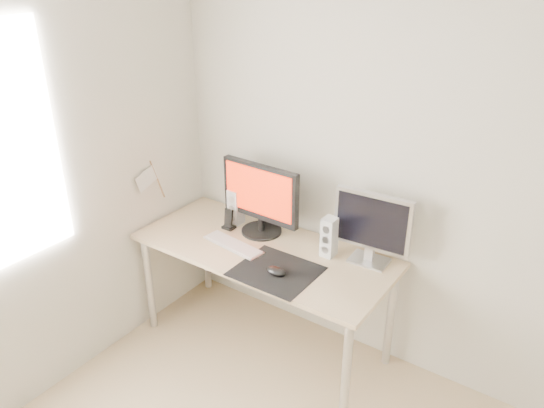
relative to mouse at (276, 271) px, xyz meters
The scene contains 11 objects.
wall_back 1.03m from the mouse, 39.16° to the left, with size 3.50×3.50×0.00m, color silver.
mousepad 0.04m from the mouse, 123.69° to the left, with size 0.45×0.40×0.00m, color black.
mouse is the anchor object (origin of this frame).
desk 0.32m from the mouse, 138.84° to the left, with size 1.60×0.70×0.73m.
main_monitor 0.55m from the mouse, 135.66° to the left, with size 0.55×0.27×0.47m.
second_monitor 0.60m from the mouse, 49.30° to the left, with size 0.45×0.17×0.43m.
speaker_left 0.68m from the mouse, 147.38° to the left, with size 0.08×0.09×0.25m.
speaker_right 0.39m from the mouse, 69.31° to the left, with size 0.08×0.09×0.25m.
keyboard 0.42m from the mouse, 163.55° to the left, with size 0.43×0.17×0.02m.
phone_dock 0.63m from the mouse, 153.66° to the left, with size 0.08×0.07×0.14m.
pennant 1.06m from the mouse, behind, with size 0.01×0.23×0.29m.
Camera 1 is at (0.70, -0.88, 2.37)m, focal length 35.00 mm.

